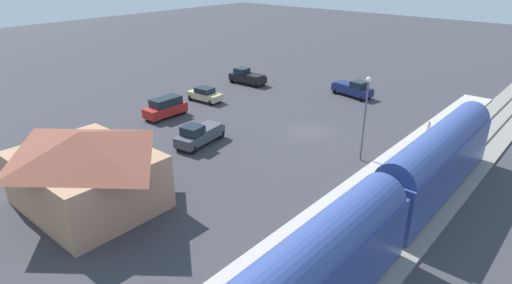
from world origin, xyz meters
name	(u,v)px	position (x,y,z in m)	size (l,w,h in m)	color
ground_plane	(309,131)	(0.00, 0.00, 0.00)	(200.00, 200.00, 0.00)	#38383D
railway_track	(450,171)	(-14.00, 0.00, 0.09)	(4.80, 70.00, 0.30)	gray
platform	(404,157)	(-10.00, 0.00, 0.15)	(3.20, 46.00, 0.30)	#B7B2A8
passenger_train	(386,205)	(-14.00, 12.87, 2.86)	(2.93, 33.63, 4.98)	#33478C
station_building	(85,168)	(4.00, 22.00, 2.92)	(10.52, 8.40, 5.62)	tan
pedestrian_on_platform	(428,128)	(-10.01, -5.38, 1.28)	(0.36, 0.36, 1.71)	brown
sedan_tan	(205,94)	(15.53, 0.01, 0.88)	(4.61, 2.50, 1.74)	#C6B284
pickup_black	(247,77)	(16.90, -9.38, 1.03)	(5.49, 2.68, 2.14)	black
pickup_charcoal	(199,134)	(6.11, 9.53, 1.03)	(2.76, 5.64, 2.14)	#47494F
suv_red	(166,107)	(14.63, 6.75, 1.15)	(2.02, 4.92, 2.22)	red
pickup_navy	(353,88)	(2.68, -13.79, 1.03)	(5.67, 3.25, 2.14)	navy
light_pole_near_platform	(366,109)	(-7.20, 2.70, 4.73)	(0.44, 0.44, 7.48)	#515156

